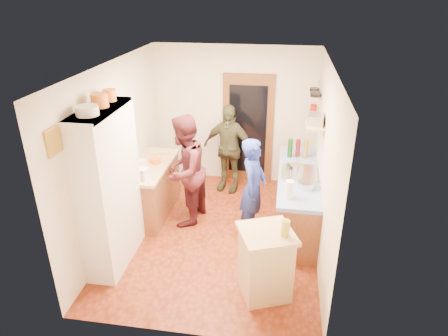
% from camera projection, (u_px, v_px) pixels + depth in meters
% --- Properties ---
extents(floor, '(3.00, 4.00, 0.02)m').
position_uv_depth(floor, '(217.00, 234.00, 6.27)').
color(floor, maroon).
rests_on(floor, ground).
extents(ceiling, '(3.00, 4.00, 0.02)m').
position_uv_depth(ceiling, '(216.00, 65.00, 5.16)').
color(ceiling, silver).
rests_on(ceiling, ground).
extents(wall_back, '(3.00, 0.02, 2.60)m').
position_uv_depth(wall_back, '(235.00, 115.00, 7.51)').
color(wall_back, silver).
rests_on(wall_back, ground).
extents(wall_front, '(3.00, 0.02, 2.60)m').
position_uv_depth(wall_front, '(182.00, 238.00, 3.91)').
color(wall_front, silver).
rests_on(wall_front, ground).
extents(wall_left, '(0.02, 4.00, 2.60)m').
position_uv_depth(wall_left, '(117.00, 151.00, 5.93)').
color(wall_left, silver).
rests_on(wall_left, ground).
extents(wall_right, '(0.02, 4.00, 2.60)m').
position_uv_depth(wall_right, '(324.00, 164.00, 5.50)').
color(wall_right, silver).
rests_on(wall_right, ground).
extents(door_frame, '(0.95, 0.06, 2.10)m').
position_uv_depth(door_frame, '(248.00, 129.00, 7.55)').
color(door_frame, brown).
rests_on(door_frame, ground).
extents(door_glass, '(0.70, 0.02, 1.70)m').
position_uv_depth(door_glass, '(248.00, 130.00, 7.52)').
color(door_glass, black).
rests_on(door_glass, door_frame).
extents(hutch_body, '(0.40, 1.20, 2.20)m').
position_uv_depth(hutch_body, '(110.00, 189.00, 5.27)').
color(hutch_body, silver).
rests_on(hutch_body, ground).
extents(hutch_top_shelf, '(0.40, 1.14, 0.04)m').
position_uv_depth(hutch_top_shelf, '(99.00, 110.00, 4.81)').
color(hutch_top_shelf, silver).
rests_on(hutch_top_shelf, hutch_body).
extents(plate_stack, '(0.26, 0.26, 0.11)m').
position_uv_depth(plate_stack, '(87.00, 111.00, 4.53)').
color(plate_stack, white).
rests_on(plate_stack, hutch_top_shelf).
extents(orange_pot_a, '(0.21, 0.21, 0.16)m').
position_uv_depth(orange_pot_a, '(100.00, 100.00, 4.82)').
color(orange_pot_a, orange).
rests_on(orange_pot_a, hutch_top_shelf).
extents(orange_pot_b, '(0.17, 0.17, 0.15)m').
position_uv_depth(orange_pot_b, '(109.00, 95.00, 5.07)').
color(orange_pot_b, orange).
rests_on(orange_pot_b, hutch_top_shelf).
extents(left_counter_base, '(0.60, 1.40, 0.85)m').
position_uv_depth(left_counter_base, '(151.00, 190.00, 6.66)').
color(left_counter_base, brown).
rests_on(left_counter_base, ground).
extents(left_counter_top, '(0.64, 1.44, 0.05)m').
position_uv_depth(left_counter_top, '(149.00, 166.00, 6.47)').
color(left_counter_top, tan).
rests_on(left_counter_top, left_counter_base).
extents(toaster, '(0.27, 0.20, 0.18)m').
position_uv_depth(toaster, '(140.00, 173.00, 5.95)').
color(toaster, white).
rests_on(toaster, left_counter_top).
extents(kettle, '(0.18, 0.18, 0.16)m').
position_uv_depth(kettle, '(141.00, 165.00, 6.25)').
color(kettle, white).
rests_on(kettle, left_counter_top).
extents(orange_bowl, '(0.23, 0.23, 0.08)m').
position_uv_depth(orange_bowl, '(155.00, 160.00, 6.50)').
color(orange_bowl, orange).
rests_on(orange_bowl, left_counter_top).
extents(chopping_board, '(0.34, 0.27, 0.02)m').
position_uv_depth(chopping_board, '(160.00, 152.00, 6.91)').
color(chopping_board, tan).
rests_on(chopping_board, left_counter_top).
extents(right_counter_base, '(0.60, 2.20, 0.84)m').
position_uv_depth(right_counter_base, '(297.00, 200.00, 6.36)').
color(right_counter_base, brown).
rests_on(right_counter_base, ground).
extents(right_counter_top, '(0.62, 2.22, 0.06)m').
position_uv_depth(right_counter_top, '(299.00, 175.00, 6.17)').
color(right_counter_top, '#2142B8').
rests_on(right_counter_top, right_counter_base).
extents(hob, '(0.55, 0.58, 0.04)m').
position_uv_depth(hob, '(299.00, 173.00, 6.13)').
color(hob, silver).
rests_on(hob, right_counter_top).
extents(pot_on_hob, '(0.21, 0.21, 0.13)m').
position_uv_depth(pot_on_hob, '(296.00, 169.00, 6.06)').
color(pot_on_hob, silver).
rests_on(pot_on_hob, hob).
extents(bottle_a, '(0.09, 0.09, 0.32)m').
position_uv_depth(bottle_a, '(290.00, 148.00, 6.67)').
color(bottle_a, '#143F14').
rests_on(bottle_a, right_counter_top).
extents(bottle_b, '(0.09, 0.09, 0.31)m').
position_uv_depth(bottle_b, '(298.00, 148.00, 6.69)').
color(bottle_b, '#591419').
rests_on(bottle_b, right_counter_top).
extents(bottle_c, '(0.09, 0.09, 0.32)m').
position_uv_depth(bottle_c, '(306.00, 149.00, 6.63)').
color(bottle_c, olive).
rests_on(bottle_c, right_counter_top).
extents(paper_towel, '(0.12, 0.12, 0.26)m').
position_uv_depth(paper_towel, '(289.00, 190.00, 5.40)').
color(paper_towel, white).
rests_on(paper_towel, right_counter_top).
extents(mixing_bowl, '(0.32, 0.32, 0.10)m').
position_uv_depth(mixing_bowl, '(307.00, 185.00, 5.70)').
color(mixing_bowl, silver).
rests_on(mixing_bowl, right_counter_top).
extents(island_base, '(0.72, 0.72, 0.86)m').
position_uv_depth(island_base, '(265.00, 264.00, 4.90)').
color(island_base, tan).
rests_on(island_base, ground).
extents(island_top, '(0.81, 0.81, 0.05)m').
position_uv_depth(island_top, '(267.00, 234.00, 4.71)').
color(island_top, tan).
rests_on(island_top, island_base).
extents(cutting_board, '(0.43, 0.39, 0.02)m').
position_uv_depth(cutting_board, '(261.00, 231.00, 4.74)').
color(cutting_board, white).
rests_on(cutting_board, island_top).
extents(oil_jar, '(0.13, 0.13, 0.20)m').
position_uv_depth(oil_jar, '(286.00, 228.00, 4.58)').
color(oil_jar, '#AD9E2D').
rests_on(oil_jar, island_top).
extents(pan_rail, '(0.02, 0.65, 0.02)m').
position_uv_depth(pan_rail, '(320.00, 85.00, 6.56)').
color(pan_rail, silver).
rests_on(pan_rail, wall_right).
extents(pan_hang_a, '(0.18, 0.18, 0.05)m').
position_uv_depth(pan_hang_a, '(316.00, 95.00, 6.46)').
color(pan_hang_a, black).
rests_on(pan_hang_a, pan_rail).
extents(pan_hang_b, '(0.16, 0.16, 0.05)m').
position_uv_depth(pan_hang_b, '(315.00, 93.00, 6.65)').
color(pan_hang_b, black).
rests_on(pan_hang_b, pan_rail).
extents(pan_hang_c, '(0.17, 0.17, 0.05)m').
position_uv_depth(pan_hang_c, '(314.00, 90.00, 6.83)').
color(pan_hang_c, black).
rests_on(pan_hang_c, pan_rail).
extents(wall_shelf, '(0.26, 0.42, 0.03)m').
position_uv_depth(wall_shelf, '(315.00, 126.00, 5.76)').
color(wall_shelf, tan).
rests_on(wall_shelf, wall_right).
extents(radio, '(0.26, 0.33, 0.15)m').
position_uv_depth(radio, '(316.00, 120.00, 5.72)').
color(radio, silver).
rests_on(radio, wall_shelf).
extents(ext_bracket, '(0.06, 0.10, 0.04)m').
position_uv_depth(ext_bracket, '(316.00, 116.00, 6.97)').
color(ext_bracket, black).
rests_on(ext_bracket, wall_right).
extents(fire_extinguisher, '(0.11, 0.11, 0.32)m').
position_uv_depth(fire_extinguisher, '(313.00, 114.00, 6.95)').
color(fire_extinguisher, red).
rests_on(fire_extinguisher, wall_right).
extents(picture_frame, '(0.03, 0.25, 0.30)m').
position_uv_depth(picture_frame, '(53.00, 141.00, 4.22)').
color(picture_frame, gold).
rests_on(picture_frame, wall_left).
extents(person_hob, '(0.48, 0.63, 1.56)m').
position_uv_depth(person_hob, '(255.00, 189.00, 5.96)').
color(person_hob, navy).
rests_on(person_hob, ground).
extents(person_left, '(0.83, 0.99, 1.80)m').
position_uv_depth(person_left, '(187.00, 170.00, 6.26)').
color(person_left, '#481A20').
rests_on(person_left, ground).
extents(person_back, '(1.03, 0.62, 1.65)m').
position_uv_depth(person_back, '(229.00, 149.00, 7.28)').
color(person_back, '#3D3C25').
rests_on(person_back, ground).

